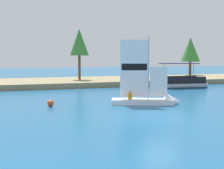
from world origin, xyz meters
TOP-DOWN VIEW (x-y plane):
  - ground_plane at (0.00, 0.00)m, footprint 200.00×200.00m
  - shore_bank at (0.00, 25.69)m, footprint 80.00×11.97m
  - shoreline_tree_midleft at (2.43, 25.58)m, footprint 2.50×2.50m
  - shoreline_tree_centre at (22.24, 29.87)m, footprint 3.12×3.12m
  - sailboat at (2.47, 5.12)m, footprint 5.35×3.39m
  - pontoon_boat at (11.84, 16.67)m, footprint 6.51×2.82m
  - channel_buoy at (-5.07, 6.79)m, footprint 0.47×0.47m

SIDE VIEW (x-z plane):
  - ground_plane at x=0.00m, z-range 0.00..0.00m
  - channel_buoy at x=-5.07m, z-range 0.00..0.47m
  - shore_bank at x=0.00m, z-range 0.00..0.63m
  - sailboat at x=2.47m, z-range -2.44..3.19m
  - pontoon_boat at x=11.84m, z-range -0.75..2.11m
  - shoreline_tree_centre at x=22.24m, z-range 1.70..7.79m
  - shoreline_tree_midleft at x=2.43m, z-range 2.14..8.72m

